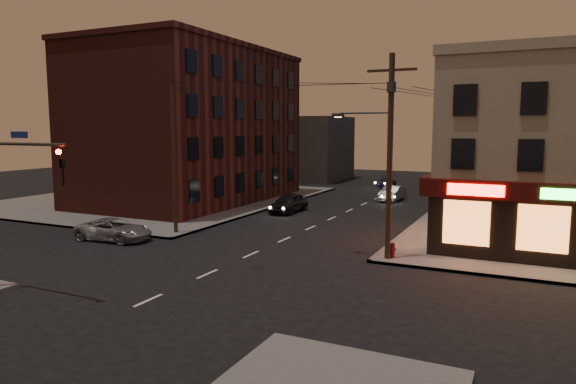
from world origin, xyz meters
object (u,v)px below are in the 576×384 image
Objects in this scene: sedan_mid at (392,193)px; sedan_far at (387,182)px; sedan_near at (289,203)px; fire_hydrant at (393,249)px; suv_cross at (114,230)px.

sedan_mid is 0.98× the size of sedan_far.
fire_hydrant is (11.07, -11.15, -0.18)m from sedan_near.
sedan_mid is (10.74, 23.42, 0.04)m from suv_cross.
fire_hydrant is (16.03, 2.46, -0.07)m from suv_cross.
suv_cross is 16.22m from fire_hydrant.
fire_hydrant is at bearing -71.19° from sedan_mid.
sedan_near is 11.38m from sedan_mid.
suv_cross is 1.11× the size of sedan_mid.
sedan_far is at bearing -15.85° from suv_cross.
sedan_far is (-3.26, 10.55, -0.07)m from sedan_mid.
suv_cross is 1.05× the size of sedan_near.
suv_cross is 34.78m from sedan_far.
sedan_far is 32.64m from fire_hydrant.
sedan_mid reaches higher than fire_hydrant.
sedan_near reaches higher than sedan_mid.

